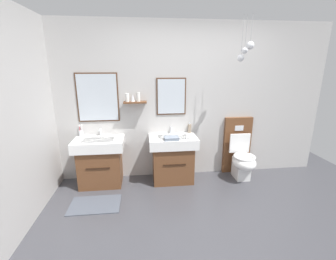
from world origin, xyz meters
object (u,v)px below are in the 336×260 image
toilet (240,155)px  folded_hand_towel (172,138)px  vanity_sink_right (173,157)px  soap_dispenser (190,128)px  toothbrush_cup (81,133)px  vanity_sink_left (100,160)px

toilet → folded_hand_towel: size_ratio=4.55×
vanity_sink_right → toilet: size_ratio=0.76×
vanity_sink_right → soap_dispenser: 0.56m
soap_dispenser → folded_hand_towel: bearing=-135.1°
toothbrush_cup → soap_dispenser: toothbrush_cup is taller
toilet → soap_dispenser: toilet is taller
toilet → toothbrush_cup: toilet is taller
vanity_sink_left → vanity_sink_right: bearing=0.0°
folded_hand_towel → soap_dispenser: bearing=44.9°
vanity_sink_left → soap_dispenser: size_ratio=4.21×
toilet → folded_hand_towel: toilet is taller
vanity_sink_left → toothbrush_cup: 0.54m
toilet → soap_dispenser: bearing=168.7°
vanity_sink_right → toothbrush_cup: toothbrush_cup is taller
vanity_sink_right → folded_hand_towel: folded_hand_towel is taller
toothbrush_cup → folded_hand_towel: size_ratio=0.88×
vanity_sink_left → soap_dispenser: soap_dispenser is taller
toilet → folded_hand_towel: 1.28m
vanity_sink_left → toilet: size_ratio=0.76×
vanity_sink_right → toilet: 1.16m
toilet → folded_hand_towel: (-1.20, -0.18, 0.40)m
vanity_sink_left → soap_dispenser: (1.46, 0.19, 0.43)m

